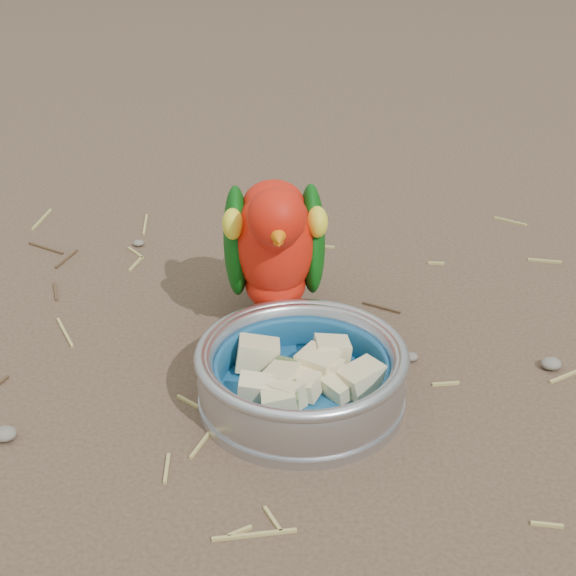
# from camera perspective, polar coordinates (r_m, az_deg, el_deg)

# --- Properties ---
(ground) EXTENTS (60.00, 60.00, 0.00)m
(ground) POSITION_cam_1_polar(r_m,az_deg,el_deg) (0.92, -2.05, -5.27)
(ground) COLOR brown
(food_bowl) EXTENTS (0.20, 0.20, 0.02)m
(food_bowl) POSITION_cam_1_polar(r_m,az_deg,el_deg) (0.86, 0.87, -7.02)
(food_bowl) COLOR #B2B2BA
(food_bowl) RESTS_ON ground
(bowl_wall) EXTENTS (0.20, 0.20, 0.04)m
(bowl_wall) POSITION_cam_1_polar(r_m,az_deg,el_deg) (0.85, 0.89, -5.37)
(bowl_wall) COLOR #B2B2BA
(bowl_wall) RESTS_ON food_bowl
(fruit_wedges) EXTENTS (0.12, 0.12, 0.03)m
(fruit_wedges) POSITION_cam_1_polar(r_m,az_deg,el_deg) (0.85, 0.88, -5.76)
(fruit_wedges) COLOR beige
(fruit_wedges) RESTS_ON food_bowl
(lory_parrot) EXTENTS (0.13, 0.24, 0.18)m
(lory_parrot) POSITION_cam_1_polar(r_m,az_deg,el_deg) (0.94, -0.85, 2.09)
(lory_parrot) COLOR red
(lory_parrot) RESTS_ON ground
(ground_debris) EXTENTS (0.90, 0.80, 0.01)m
(ground_debris) POSITION_cam_1_polar(r_m,az_deg,el_deg) (0.98, -3.53, -2.63)
(ground_debris) COLOR tan
(ground_debris) RESTS_ON ground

